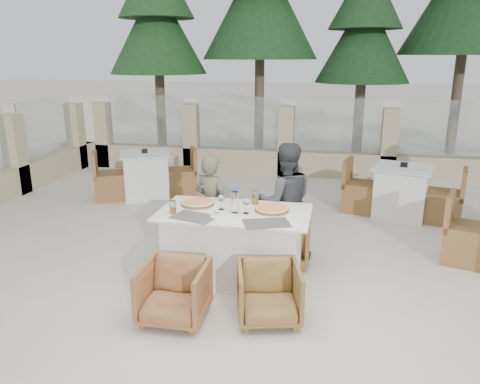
% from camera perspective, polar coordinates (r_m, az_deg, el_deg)
% --- Properties ---
extents(ground, '(80.00, 80.00, 0.00)m').
position_cam_1_polar(ground, '(5.23, -0.37, -10.51)').
color(ground, beige).
rests_on(ground, ground).
extents(sand_patch, '(30.00, 16.00, 0.01)m').
position_cam_1_polar(sand_patch, '(18.74, 8.65, 8.86)').
color(sand_patch, '#F2E5C6').
rests_on(sand_patch, ground).
extents(perimeter_wall_far, '(10.00, 0.34, 1.60)m').
position_cam_1_polar(perimeter_wall_far, '(9.54, 5.65, 6.79)').
color(perimeter_wall_far, tan).
rests_on(perimeter_wall_far, ground).
extents(pine_far_left, '(2.42, 2.42, 5.50)m').
position_cam_1_polar(pine_far_left, '(12.41, -10.01, 17.84)').
color(pine_far_left, '#1E471F').
rests_on(pine_far_left, ground).
extents(pine_mid_left, '(2.86, 2.86, 6.50)m').
position_cam_1_polar(pine_mid_left, '(12.26, 2.48, 20.42)').
color(pine_mid_left, '#1D451E').
rests_on(pine_mid_left, ground).
extents(pine_centre, '(2.20, 2.20, 5.00)m').
position_cam_1_polar(pine_centre, '(11.78, 14.80, 16.44)').
color(pine_centre, '#1A3E1D').
rests_on(pine_centre, ground).
extents(pine_mid_right, '(2.99, 2.99, 6.80)m').
position_cam_1_polar(pine_mid_right, '(12.73, 25.99, 19.42)').
color(pine_mid_right, '#1A401C').
rests_on(pine_mid_right, ground).
extents(dining_table, '(1.60, 0.90, 0.77)m').
position_cam_1_polar(dining_table, '(5.09, -0.68, -6.50)').
color(dining_table, white).
rests_on(dining_table, ground).
extents(placemat_near_left, '(0.52, 0.42, 0.00)m').
position_cam_1_polar(placemat_near_left, '(4.81, -5.62, -3.04)').
color(placemat_near_left, '#5C574E').
rests_on(placemat_near_left, dining_table).
extents(placemat_near_right, '(0.53, 0.44, 0.00)m').
position_cam_1_polar(placemat_near_right, '(4.62, 3.25, -3.82)').
color(placemat_near_right, '#534E47').
rests_on(placemat_near_right, dining_table).
extents(pizza_left, '(0.47, 0.47, 0.05)m').
position_cam_1_polar(pizza_left, '(5.18, -5.18, -1.33)').
color(pizza_left, '#E34B1F').
rests_on(pizza_left, dining_table).
extents(pizza_right, '(0.47, 0.47, 0.05)m').
position_cam_1_polar(pizza_right, '(4.97, 3.90, -2.08)').
color(pizza_right, '#DC4D1E').
rests_on(pizza_right, dining_table).
extents(water_bottle, '(0.09, 0.09, 0.27)m').
position_cam_1_polar(water_bottle, '(4.89, -0.61, -0.99)').
color(water_bottle, '#A5C3DA').
rests_on(water_bottle, dining_table).
extents(wine_glass_centre, '(0.08, 0.08, 0.18)m').
position_cam_1_polar(wine_glass_centre, '(4.99, -2.30, -1.15)').
color(wine_glass_centre, white).
rests_on(wine_glass_centre, dining_table).
extents(wine_glass_near, '(0.08, 0.08, 0.18)m').
position_cam_1_polar(wine_glass_near, '(4.86, 0.76, -1.61)').
color(wine_glass_near, white).
rests_on(wine_glass_near, dining_table).
extents(beer_glass_left, '(0.09, 0.09, 0.14)m').
position_cam_1_polar(beer_glass_left, '(4.93, -8.20, -1.82)').
color(beer_glass_left, orange).
rests_on(beer_glass_left, dining_table).
extents(beer_glass_right, '(0.09, 0.09, 0.15)m').
position_cam_1_polar(beer_glass_right, '(5.19, 1.86, -0.63)').
color(beer_glass_right, orange).
rests_on(beer_glass_right, dining_table).
extents(olive_dish, '(0.13, 0.13, 0.04)m').
position_cam_1_polar(olive_dish, '(4.80, -2.86, -2.74)').
color(olive_dish, white).
rests_on(olive_dish, dining_table).
extents(armchair_far_left, '(0.63, 0.64, 0.56)m').
position_cam_1_polar(armchair_far_left, '(5.99, -3.12, -4.01)').
color(armchair_far_left, olive).
rests_on(armchair_far_left, ground).
extents(armchair_far_right, '(0.66, 0.67, 0.59)m').
position_cam_1_polar(armchair_far_right, '(5.57, 5.24, -5.52)').
color(armchair_far_right, brown).
rests_on(armchair_far_right, ground).
extents(armchair_near_left, '(0.59, 0.61, 0.55)m').
position_cam_1_polar(armchair_near_left, '(4.42, -8.04, -12.00)').
color(armchair_near_left, '#955E36').
rests_on(armchair_near_left, ground).
extents(armchair_near_right, '(0.69, 0.70, 0.53)m').
position_cam_1_polar(armchair_near_right, '(4.39, 3.53, -12.19)').
color(armchair_near_right, olive).
rests_on(armchair_near_right, ground).
extents(diner_left, '(0.52, 0.43, 1.24)m').
position_cam_1_polar(diner_left, '(5.65, -3.49, -1.65)').
color(diner_left, '#5A5C43').
rests_on(diner_left, ground).
extents(diner_right, '(0.81, 0.71, 1.41)m').
position_cam_1_polar(diner_right, '(5.52, 5.52, -1.20)').
color(diner_right, '#3B3E41').
rests_on(diner_right, ground).
extents(bg_table_a, '(1.83, 1.42, 0.77)m').
position_cam_1_polar(bg_table_a, '(8.21, -11.38, 2.04)').
color(bg_table_a, silver).
rests_on(bg_table_a, ground).
extents(bg_table_b, '(1.79, 1.20, 0.77)m').
position_cam_1_polar(bg_table_b, '(7.45, 19.07, 0.02)').
color(bg_table_b, silver).
rests_on(bg_table_b, ground).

